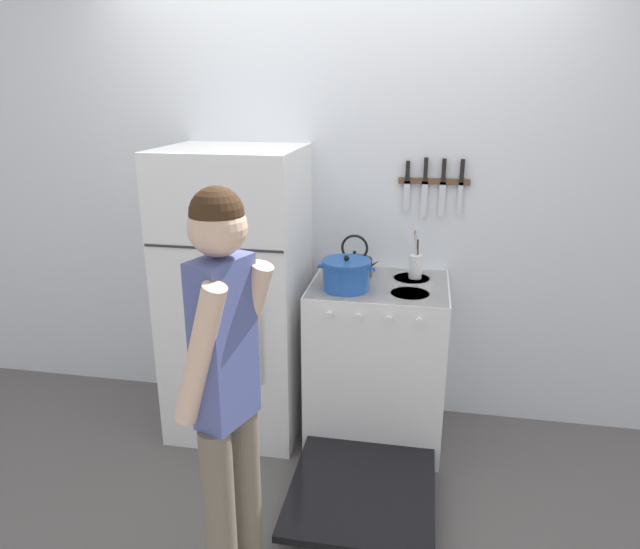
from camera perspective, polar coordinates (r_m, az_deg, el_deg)
The scene contains 9 objects.
ground_plane at distance 3.69m, azimuth 1.18°, elevation -12.42°, with size 14.00×14.00×0.00m, color #5B5654.
wall_back at distance 3.27m, azimuth 1.41°, elevation 7.49°, with size 10.00×0.06×2.55m.
refrigerator at distance 3.18m, azimuth -8.27°, elevation -1.97°, with size 0.72×0.67×1.59m.
stove_range at distance 3.15m, azimuth 5.66°, elevation -8.97°, with size 0.72×1.33×0.90m.
dutch_oven_pot at distance 2.88m, azimuth 2.64°, elevation -0.01°, with size 0.29×0.25×0.18m.
tea_kettle at distance 3.12m, azimuth 3.49°, elevation 1.10°, with size 0.24×0.19×0.23m.
utensil_jar at distance 3.10m, azimuth 9.54°, elevation 0.95°, with size 0.07×0.07×0.26m.
person at distance 2.01m, azimuth -9.33°, elevation -10.97°, with size 0.33×0.38×1.60m.
wall_knife_strip at distance 3.16m, azimuth 11.35°, elevation 9.22°, with size 0.38×0.03×0.32m.
Camera 1 is at (0.51, -3.14, 1.88)m, focal length 32.00 mm.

